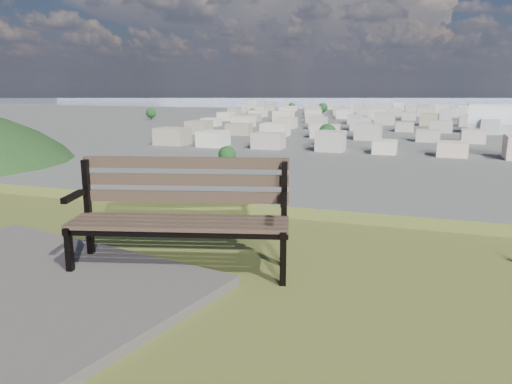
% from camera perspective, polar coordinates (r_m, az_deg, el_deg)
% --- Properties ---
extents(park_bench, '(1.91, 1.04, 0.95)m').
position_cam_1_polar(park_bench, '(4.30, -8.50, -1.91)').
color(park_bench, '#473629').
rests_on(park_bench, hilltop_mesa).
extents(city_blocks, '(395.00, 361.00, 7.00)m').
position_cam_1_polar(city_blocks, '(396.74, 18.69, 8.21)').
color(city_blocks, beige).
rests_on(city_blocks, ground).
extents(city_trees, '(406.52, 387.20, 9.98)m').
position_cam_1_polar(city_trees, '(322.57, 13.88, 7.97)').
color(city_trees, '#302518').
rests_on(city_trees, ground).
extents(bay_water, '(2400.00, 700.00, 0.12)m').
position_cam_1_polar(bay_water, '(902.01, 18.93, 9.85)').
color(bay_water, '#97A7C0').
rests_on(bay_water, ground).
extents(far_hills, '(2050.00, 340.00, 60.00)m').
position_cam_1_polar(far_hills, '(1405.94, 16.55, 11.65)').
color(far_hills, '#949BB7').
rests_on(far_hills, ground).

